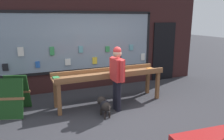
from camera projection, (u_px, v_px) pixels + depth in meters
ground_plane at (122, 115)px, 5.22m from camera, size 40.00×40.00×0.00m
shopfront_facade at (92, 37)px, 6.99m from camera, size 7.91×0.29×3.36m
display_table_main at (109, 76)px, 5.81m from camera, size 2.99×0.74×0.91m
person_browsing at (117, 74)px, 5.30m from camera, size 0.23×0.64×1.60m
small_dog at (104, 105)px, 5.12m from camera, size 0.25×0.61×0.42m
sandwich_board_sign at (15, 95)px, 5.19m from camera, size 0.75×0.89×0.91m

